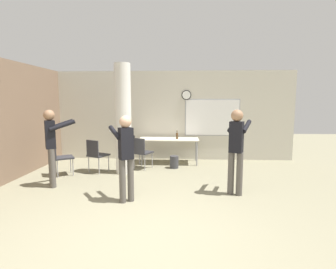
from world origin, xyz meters
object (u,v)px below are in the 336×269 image
object	(u,v)px
person_watching_back	(52,142)
person_playing_front	(126,152)
chair_by_left_wall	(61,155)
chair_near_pillar	(96,153)
person_playing_side	(236,145)
folding_table	(169,140)
bottle_on_table	(177,136)
chair_table_left	(142,151)

from	to	relation	value
person_watching_back	person_playing_front	xyz separation A→B (m)	(1.77, -0.78, -0.04)
person_playing_front	chair_by_left_wall	bearing A→B (deg)	140.87
chair_near_pillar	chair_by_left_wall	bearing A→B (deg)	-158.96
person_playing_side	person_playing_front	xyz separation A→B (m)	(-2.10, -0.49, -0.06)
chair_by_left_wall	person_playing_side	size ratio (longest dim) A/B	0.51
chair_near_pillar	person_playing_front	xyz separation A→B (m)	(1.19, -1.94, 0.43)
chair_by_left_wall	person_watching_back	distance (m)	0.99
chair_by_left_wall	person_watching_back	size ratio (longest dim) A/B	0.52
folding_table	person_playing_side	bearing A→B (deg)	-60.86
person_playing_side	person_playing_front	size ratio (longest dim) A/B	1.06
bottle_on_table	person_playing_front	world-z (taller)	person_playing_front
folding_table	bottle_on_table	bearing A→B (deg)	-9.21
folding_table	chair_by_left_wall	distance (m)	3.03
bottle_on_table	chair_table_left	distance (m)	1.25
person_playing_front	chair_table_left	bearing A→B (deg)	91.80
chair_table_left	chair_near_pillar	world-z (taller)	same
chair_by_left_wall	chair_near_pillar	distance (m)	0.86
folding_table	person_watching_back	bearing A→B (deg)	-135.74
bottle_on_table	person_watching_back	bearing A→B (deg)	-139.08
folding_table	chair_table_left	xyz separation A→B (m)	(-0.71, -0.77, -0.18)
bottle_on_table	person_watching_back	world-z (taller)	person_watching_back
person_watching_back	person_playing_side	bearing A→B (deg)	-4.28
chair_near_pillar	person_playing_front	bearing A→B (deg)	-58.39
person_playing_side	person_watching_back	distance (m)	3.88
person_playing_side	person_playing_front	distance (m)	2.16
chair_table_left	person_watching_back	distance (m)	2.36
chair_near_pillar	person_watching_back	xyz separation A→B (m)	(-0.58, -1.15, 0.48)
person_watching_back	person_playing_front	bearing A→B (deg)	-23.83
chair_table_left	person_playing_front	bearing A→B (deg)	-88.20
chair_by_left_wall	person_playing_side	world-z (taller)	person_playing_side
chair_near_pillar	person_playing_front	distance (m)	2.31
bottle_on_table	chair_table_left	bearing A→B (deg)	-142.87
chair_by_left_wall	chair_near_pillar	xyz separation A→B (m)	(0.81, 0.31, 0.00)
chair_table_left	chair_near_pillar	distance (m)	1.19
chair_near_pillar	person_watching_back	size ratio (longest dim) A/B	0.52
bottle_on_table	person_playing_front	xyz separation A→B (m)	(-0.88, -3.08, 0.10)
chair_near_pillar	person_playing_front	world-z (taller)	person_playing_front
folding_table	bottle_on_table	size ratio (longest dim) A/B	6.94
bottle_on_table	person_playing_front	distance (m)	3.21
chair_table_left	person_playing_side	world-z (taller)	person_playing_side
chair_table_left	chair_by_left_wall	xyz separation A→B (m)	(-1.92, -0.73, 0.00)
person_playing_front	person_playing_side	bearing A→B (deg)	13.20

